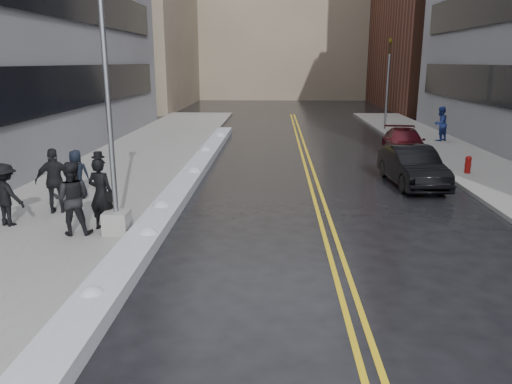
# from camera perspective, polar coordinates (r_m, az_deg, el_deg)

# --- Properties ---
(ground) EXTENTS (160.00, 160.00, 0.00)m
(ground) POSITION_cam_1_polar(r_m,az_deg,el_deg) (11.70, -2.73, -8.81)
(ground) COLOR black
(ground) RESTS_ON ground
(sidewalk_west) EXTENTS (5.50, 50.00, 0.15)m
(sidewalk_west) POSITION_cam_1_polar(r_m,az_deg,el_deg) (22.23, -15.41, 2.25)
(sidewalk_west) COLOR gray
(sidewalk_west) RESTS_ON ground
(sidewalk_east) EXTENTS (4.00, 50.00, 0.15)m
(sidewalk_east) POSITION_cam_1_polar(r_m,az_deg,el_deg) (23.03, 25.29, 1.78)
(sidewalk_east) COLOR gray
(sidewalk_east) RESTS_ON ground
(lane_line_left) EXTENTS (0.12, 50.00, 0.01)m
(lane_line_left) POSITION_cam_1_polar(r_m,az_deg,el_deg) (21.25, 5.92, 1.95)
(lane_line_left) COLOR gold
(lane_line_left) RESTS_ON ground
(lane_line_right) EXTENTS (0.12, 50.00, 0.01)m
(lane_line_right) POSITION_cam_1_polar(r_m,az_deg,el_deg) (21.27, 6.72, 1.94)
(lane_line_right) COLOR gold
(lane_line_right) RESTS_ON ground
(snow_ridge) EXTENTS (0.90, 30.00, 0.34)m
(snow_ridge) POSITION_cam_1_polar(r_m,az_deg,el_deg) (19.52, -7.91, 1.25)
(snow_ridge) COLOR silver
(snow_ridge) RESTS_ON ground
(building_west_far) EXTENTS (14.00, 22.00, 18.00)m
(building_west_far) POSITION_cam_1_polar(r_m,az_deg,el_deg) (57.28, -15.28, 18.54)
(building_west_far) COLOR gray
(building_west_far) RESTS_ON ground
(building_far) EXTENTS (36.00, 16.00, 22.00)m
(building_far) POSITION_cam_1_polar(r_m,az_deg,el_deg) (70.98, 3.26, 19.79)
(building_far) COLOR gray
(building_far) RESTS_ON ground
(lamppost) EXTENTS (0.65, 0.65, 7.62)m
(lamppost) POSITION_cam_1_polar(r_m,az_deg,el_deg) (13.56, -16.21, 5.07)
(lamppost) COLOR gray
(lamppost) RESTS_ON sidewalk_west
(fire_hydrant) EXTENTS (0.26, 0.26, 0.73)m
(fire_hydrant) POSITION_cam_1_polar(r_m,az_deg,el_deg) (22.57, 23.08, 3.01)
(fire_hydrant) COLOR maroon
(fire_hydrant) RESTS_ON sidewalk_east
(traffic_signal) EXTENTS (0.16, 0.20, 6.00)m
(traffic_signal) POSITION_cam_1_polar(r_m,az_deg,el_deg) (35.52, 14.83, 12.18)
(traffic_signal) COLOR gray
(traffic_signal) RESTS_ON sidewalk_east
(pedestrian_fedora) EXTENTS (0.83, 0.65, 2.02)m
(pedestrian_fedora) POSITION_cam_1_polar(r_m,az_deg,el_deg) (14.25, -17.30, -0.22)
(pedestrian_fedora) COLOR black
(pedestrian_fedora) RESTS_ON sidewalk_west
(pedestrian_b) EXTENTS (1.07, 0.89, 1.98)m
(pedestrian_b) POSITION_cam_1_polar(r_m,az_deg,el_deg) (14.10, -20.30, -0.69)
(pedestrian_b) COLOR black
(pedestrian_b) RESTS_ON sidewalk_west
(pedestrian_c) EXTENTS (0.90, 0.67, 1.67)m
(pedestrian_c) POSITION_cam_1_polar(r_m,az_deg,el_deg) (17.85, -19.81, 1.92)
(pedestrian_c) COLOR black
(pedestrian_c) RESTS_ON sidewalk_west
(pedestrian_d) EXTENTS (1.25, 0.75, 2.00)m
(pedestrian_d) POSITION_cam_1_polar(r_m,az_deg,el_deg) (16.33, -21.95, 1.19)
(pedestrian_d) COLOR black
(pedestrian_d) RESTS_ON sidewalk_west
(pedestrian_e) EXTENTS (1.31, 1.03, 1.79)m
(pedestrian_e) POSITION_cam_1_polar(r_m,az_deg,el_deg) (15.64, -26.65, -0.28)
(pedestrian_e) COLOR black
(pedestrian_e) RESTS_ON sidewalk_west
(pedestrian_east) EXTENTS (1.23, 1.19, 2.00)m
(pedestrian_east) POSITION_cam_1_polar(r_m,az_deg,el_deg) (31.23, 20.31, 7.33)
(pedestrian_east) COLOR navy
(pedestrian_east) RESTS_ON sidewalk_east
(car_black) EXTENTS (1.87, 4.63, 1.50)m
(car_black) POSITION_cam_1_polar(r_m,az_deg,el_deg) (20.17, 17.44, 2.82)
(car_black) COLOR black
(car_black) RESTS_ON ground
(car_maroon) EXTENTS (2.39, 4.83, 1.35)m
(car_maroon) POSITION_cam_1_polar(r_m,az_deg,el_deg) (26.47, 16.57, 5.42)
(car_maroon) COLOR #440A13
(car_maroon) RESTS_ON ground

